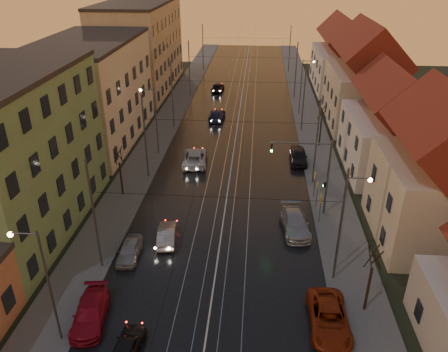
% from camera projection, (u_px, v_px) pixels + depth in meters
% --- Properties ---
extents(road, '(16.00, 120.00, 0.04)m').
position_uv_depth(road, '(237.00, 126.00, 59.89)').
color(road, black).
rests_on(road, ground).
extents(sidewalk_left, '(4.00, 120.00, 0.15)m').
position_uv_depth(sidewalk_left, '(165.00, 124.00, 60.57)').
color(sidewalk_left, '#4C4C4C').
rests_on(sidewalk_left, ground).
extents(sidewalk_right, '(4.00, 120.00, 0.15)m').
position_uv_depth(sidewalk_right, '(311.00, 128.00, 59.16)').
color(sidewalk_right, '#4C4C4C').
rests_on(sidewalk_right, ground).
extents(tram_rail_0, '(0.06, 120.00, 0.03)m').
position_uv_depth(tram_rail_0, '(221.00, 126.00, 60.03)').
color(tram_rail_0, gray).
rests_on(tram_rail_0, road).
extents(tram_rail_1, '(0.06, 120.00, 0.03)m').
position_uv_depth(tram_rail_1, '(232.00, 126.00, 59.93)').
color(tram_rail_1, gray).
rests_on(tram_rail_1, road).
extents(tram_rail_2, '(0.06, 120.00, 0.03)m').
position_uv_depth(tram_rail_2, '(243.00, 126.00, 59.82)').
color(tram_rail_2, gray).
rests_on(tram_rail_2, road).
extents(tram_rail_3, '(0.06, 120.00, 0.03)m').
position_uv_depth(tram_rail_3, '(253.00, 127.00, 59.72)').
color(tram_rail_3, gray).
rests_on(tram_rail_3, road).
extents(apartment_left_1, '(10.00, 18.00, 13.00)m').
position_uv_depth(apartment_left_1, '(5.00, 158.00, 35.09)').
color(apartment_left_1, '#5E7D50').
rests_on(apartment_left_1, ground).
extents(apartment_left_2, '(10.00, 20.00, 12.00)m').
position_uv_depth(apartment_left_2, '(92.00, 93.00, 53.09)').
color(apartment_left_2, beige).
rests_on(apartment_left_2, ground).
extents(apartment_left_3, '(10.00, 24.00, 14.00)m').
position_uv_depth(apartment_left_3, '(140.00, 48.00, 73.96)').
color(apartment_left_3, tan).
rests_on(apartment_left_3, ground).
extents(house_right_1, '(8.67, 10.20, 10.80)m').
position_uv_depth(house_right_1, '(439.00, 179.00, 34.02)').
color(house_right_1, '#BDAE91').
rests_on(house_right_1, ground).
extents(house_right_2, '(9.18, 12.24, 9.20)m').
position_uv_depth(house_right_2, '(393.00, 130.00, 45.94)').
color(house_right_2, silver).
rests_on(house_right_2, ground).
extents(house_right_3, '(9.18, 14.28, 11.50)m').
position_uv_depth(house_right_3, '(365.00, 82.00, 58.74)').
color(house_right_3, '#BDAE91').
rests_on(house_right_3, ground).
extents(house_right_4, '(9.18, 16.32, 10.00)m').
position_uv_depth(house_right_4, '(343.00, 59.00, 75.08)').
color(house_right_4, silver).
rests_on(house_right_4, ground).
extents(catenary_pole_l_1, '(0.16, 0.16, 9.00)m').
position_uv_depth(catenary_pole_l_1, '(94.00, 217.00, 30.92)').
color(catenary_pole_l_1, '#595B60').
rests_on(catenary_pole_l_1, ground).
extents(catenary_pole_r_1, '(0.16, 0.16, 9.00)m').
position_uv_depth(catenary_pole_r_1, '(341.00, 227.00, 29.71)').
color(catenary_pole_r_1, '#595B60').
rests_on(catenary_pole_r_1, ground).
extents(catenary_pole_l_2, '(0.16, 0.16, 9.00)m').
position_uv_depth(catenary_pole_l_2, '(145.00, 138.00, 44.25)').
color(catenary_pole_l_2, '#595B60').
rests_on(catenary_pole_l_2, ground).
extents(catenary_pole_r_2, '(0.16, 0.16, 9.00)m').
position_uv_depth(catenary_pole_r_2, '(316.00, 143.00, 43.04)').
color(catenary_pole_r_2, '#595B60').
rests_on(catenary_pole_r_2, ground).
extents(catenary_pole_l_3, '(0.16, 0.16, 9.00)m').
position_uv_depth(catenary_pole_l_3, '(172.00, 95.00, 57.58)').
color(catenary_pole_l_3, '#595B60').
rests_on(catenary_pole_l_3, ground).
extents(catenary_pole_r_3, '(0.16, 0.16, 9.00)m').
position_uv_depth(catenary_pole_r_3, '(304.00, 98.00, 56.37)').
color(catenary_pole_r_3, '#595B60').
rests_on(catenary_pole_r_3, ground).
extents(catenary_pole_l_4, '(0.16, 0.16, 9.00)m').
position_uv_depth(catenary_pole_l_4, '(189.00, 69.00, 70.91)').
color(catenary_pole_l_4, '#595B60').
rests_on(catenary_pole_l_4, ground).
extents(catenary_pole_r_4, '(0.16, 0.16, 9.00)m').
position_uv_depth(catenary_pole_r_4, '(296.00, 71.00, 69.70)').
color(catenary_pole_r_4, '#595B60').
rests_on(catenary_pole_r_4, ground).
extents(catenary_pole_l_5, '(0.16, 0.16, 9.00)m').
position_uv_depth(catenary_pole_l_5, '(203.00, 48.00, 86.91)').
color(catenary_pole_l_5, '#595B60').
rests_on(catenary_pole_l_5, ground).
extents(catenary_pole_r_5, '(0.16, 0.16, 9.00)m').
position_uv_depth(catenary_pole_r_5, '(290.00, 49.00, 85.69)').
color(catenary_pole_r_5, '#595B60').
rests_on(catenary_pole_r_5, ground).
extents(street_lamp_0, '(1.75, 0.32, 8.00)m').
position_uv_depth(street_lamp_0, '(42.00, 277.00, 24.56)').
color(street_lamp_0, '#595B60').
rests_on(street_lamp_0, ground).
extents(street_lamp_1, '(1.75, 0.32, 8.00)m').
position_uv_depth(street_lamp_1, '(346.00, 215.00, 30.39)').
color(street_lamp_1, '#595B60').
rests_on(street_lamp_1, ground).
extents(street_lamp_2, '(1.75, 0.32, 8.00)m').
position_uv_depth(street_lamp_2, '(153.00, 115.00, 49.45)').
color(street_lamp_2, '#595B60').
rests_on(street_lamp_2, ground).
extents(street_lamp_3, '(1.75, 0.32, 8.00)m').
position_uv_depth(street_lamp_3, '(303.00, 81.00, 62.38)').
color(street_lamp_3, '#595B60').
rests_on(street_lamp_3, ground).
extents(traffic_light_mast, '(5.30, 0.32, 7.20)m').
position_uv_depth(traffic_light_mast, '(317.00, 168.00, 37.70)').
color(traffic_light_mast, '#595B60').
rests_on(traffic_light_mast, ground).
extents(bare_tree_0, '(1.09, 1.09, 5.11)m').
position_uv_depth(bare_tree_0, '(120.00, 172.00, 41.72)').
color(bare_tree_0, black).
rests_on(bare_tree_0, ground).
extents(bare_tree_1, '(1.09, 1.09, 5.11)m').
position_uv_depth(bare_tree_1, '(370.00, 281.00, 27.85)').
color(bare_tree_1, black).
rests_on(bare_tree_1, ground).
extents(bare_tree_2, '(1.09, 1.09, 5.11)m').
position_uv_depth(bare_tree_2, '(321.00, 127.00, 52.71)').
color(bare_tree_2, black).
rests_on(bare_tree_2, ground).
extents(driving_car_0, '(1.76, 3.80, 1.26)m').
position_uv_depth(driving_car_0, '(126.00, 347.00, 25.47)').
color(driving_car_0, black).
rests_on(driving_car_0, ground).
extents(driving_car_1, '(1.90, 4.15, 1.32)m').
position_uv_depth(driving_car_1, '(167.00, 234.00, 35.68)').
color(driving_car_1, '#9C9BA0').
rests_on(driving_car_1, ground).
extents(driving_car_2, '(2.99, 5.75, 1.55)m').
position_uv_depth(driving_car_2, '(195.00, 157.00, 48.94)').
color(driving_car_2, '#B2B2B2').
rests_on(driving_car_2, ground).
extents(driving_car_3, '(2.19, 5.06, 1.45)m').
position_uv_depth(driving_car_3, '(217.00, 115.00, 62.09)').
color(driving_car_3, '#151D41').
rests_on(driving_car_3, ground).
extents(driving_car_4, '(2.17, 4.54, 1.50)m').
position_uv_depth(driving_car_4, '(218.00, 87.00, 75.04)').
color(driving_car_4, black).
rests_on(driving_car_4, ground).
extents(parked_left_2, '(2.51, 4.90, 1.36)m').
position_uv_depth(parked_left_2, '(90.00, 313.00, 27.84)').
color(parked_left_2, maroon).
rests_on(parked_left_2, ground).
extents(parked_left_3, '(1.66, 3.84, 1.29)m').
position_uv_depth(parked_left_3, '(130.00, 250.00, 33.80)').
color(parked_left_3, '#949499').
rests_on(parked_left_3, ground).
extents(parked_right_0, '(2.45, 5.26, 1.46)m').
position_uv_depth(parked_right_0, '(329.00, 318.00, 27.36)').
color(parked_right_0, maroon).
rests_on(parked_right_0, ground).
extents(parked_right_1, '(2.65, 5.40, 1.51)m').
position_uv_depth(parked_right_1, '(295.00, 223.00, 37.05)').
color(parked_right_1, '#A9A8AE').
rests_on(parked_right_1, ground).
extents(parked_right_2, '(1.86, 4.60, 1.56)m').
position_uv_depth(parked_right_2, '(298.00, 156.00, 49.22)').
color(parked_right_2, black).
rests_on(parked_right_2, ground).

